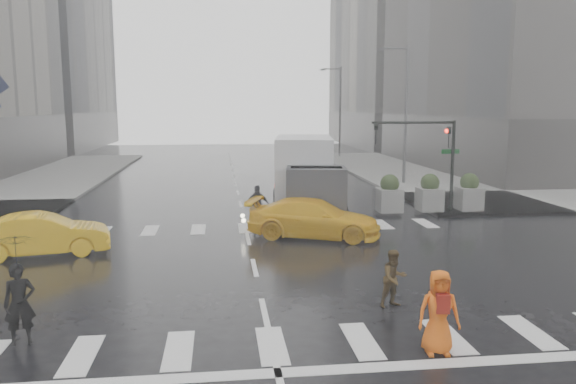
{
  "coord_description": "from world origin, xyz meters",
  "views": [
    {
      "loc": [
        -1.06,
        -17.53,
        5.16
      ],
      "look_at": [
        1.34,
        2.0,
        2.14
      ],
      "focal_mm": 35.0,
      "sensor_mm": 36.0,
      "label": 1
    }
  ],
  "objects": [
    {
      "name": "pedestrian_black",
      "position": [
        -5.44,
        -5.21,
        1.58
      ],
      "size": [
        1.23,
        1.24,
        2.43
      ],
      "rotation": [
        0.0,
        0.0,
        0.34
      ],
      "color": "black",
      "rests_on": "ground"
    },
    {
      "name": "planter_mid",
      "position": [
        9.0,
        8.2,
        0.98
      ],
      "size": [
        1.1,
        1.1,
        1.8
      ],
      "color": "slate",
      "rests_on": "ground"
    },
    {
      "name": "planter_west",
      "position": [
        7.0,
        8.2,
        0.98
      ],
      "size": [
        1.1,
        1.1,
        1.8
      ],
      "color": "slate",
      "rests_on": "ground"
    },
    {
      "name": "pedestrian_far_b",
      "position": [
        2.03,
        7.98,
        0.93
      ],
      "size": [
        1.31,
        0.89,
        1.85
      ],
      "primitive_type": "imported",
      "rotation": [
        0.0,
        0.0,
        2.94
      ],
      "color": "black",
      "rests_on": "ground"
    },
    {
      "name": "pedestrian_brown",
      "position": [
        3.36,
        -4.0,
        0.76
      ],
      "size": [
        0.88,
        0.78,
        1.52
      ],
      "primitive_type": "imported",
      "rotation": [
        0.0,
        0.0,
        0.32
      ],
      "color": "#49361A",
      "rests_on": "ground"
    },
    {
      "name": "taxi_mid",
      "position": [
        -7.23,
        2.43,
        0.74
      ],
      "size": [
        4.71,
        2.44,
        1.48
      ],
      "primitive_type": "imported",
      "rotation": [
        0.0,
        0.0,
        1.77
      ],
      "color": "yellow",
      "rests_on": "ground"
    },
    {
      "name": "building_ne_far",
      "position": [
        29.0,
        56.0,
        16.27
      ],
      "size": [
        26.05,
        26.05,
        36.0
      ],
      "color": "gray",
      "rests_on": "ground"
    },
    {
      "name": "box_truck",
      "position": [
        3.0,
        8.23,
        1.97
      ],
      "size": [
        2.61,
        6.96,
        3.7
      ],
      "rotation": [
        0.0,
        0.0,
        -0.15
      ],
      "color": "silver",
      "rests_on": "ground"
    },
    {
      "name": "pedestrian_orange",
      "position": [
        3.43,
        -6.8,
        0.91
      ],
      "size": [
        0.94,
        0.67,
        1.8
      ],
      "rotation": [
        0.0,
        0.0,
        -0.11
      ],
      "color": "orange",
      "rests_on": "ground"
    },
    {
      "name": "ground",
      "position": [
        0.0,
        0.0,
        0.0
      ],
      "size": [
        120.0,
        120.0,
        0.0
      ],
      "primitive_type": "plane",
      "color": "black",
      "rests_on": "ground"
    },
    {
      "name": "sidewalk_ne",
      "position": [
        19.5,
        17.5,
        0.07
      ],
      "size": [
        35.0,
        35.0,
        0.15
      ],
      "primitive_type": "cube",
      "color": "slate",
      "rests_on": "ground"
    },
    {
      "name": "traffic_signal_pole",
      "position": [
        9.01,
        8.01,
        3.22
      ],
      "size": [
        4.45,
        0.42,
        4.5
      ],
      "color": "black",
      "rests_on": "ground"
    },
    {
      "name": "road_markings",
      "position": [
        0.0,
        0.0,
        0.01
      ],
      "size": [
        18.0,
        48.0,
        0.01
      ],
      "primitive_type": null,
      "color": "silver",
      "rests_on": "ground"
    },
    {
      "name": "taxi_rear",
      "position": [
        2.62,
        3.98,
        0.76
      ],
      "size": [
        5.08,
        3.52,
        1.52
      ],
      "primitive_type": "imported",
      "rotation": [
        0.0,
        0.0,
        1.24
      ],
      "color": "yellow",
      "rests_on": "ground"
    },
    {
      "name": "street_lamp_far",
      "position": [
        10.87,
        38.0,
        4.95
      ],
      "size": [
        2.15,
        0.22,
        9.0
      ],
      "color": "#59595B",
      "rests_on": "ground"
    },
    {
      "name": "street_lamp_near",
      "position": [
        10.87,
        18.0,
        4.95
      ],
      "size": [
        2.15,
        0.22,
        9.0
      ],
      "color": "#59595B",
      "rests_on": "ground"
    },
    {
      "name": "planter_east",
      "position": [
        11.0,
        8.2,
        0.98
      ],
      "size": [
        1.1,
        1.1,
        1.8
      ],
      "color": "slate",
      "rests_on": "ground"
    },
    {
      "name": "pedestrian_far_a",
      "position": [
        0.56,
        6.49,
        0.88
      ],
      "size": [
        1.09,
        0.72,
        1.77
      ],
      "primitive_type": "imported",
      "rotation": [
        0.0,
        0.0,
        3.06
      ],
      "color": "black",
      "rests_on": "ground"
    }
  ]
}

